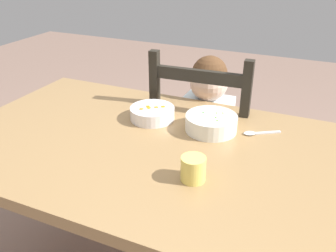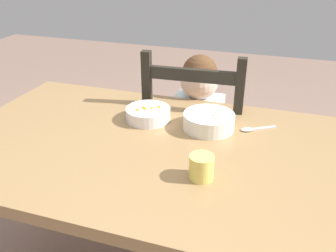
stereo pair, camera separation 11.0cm
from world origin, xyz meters
name	(u,v)px [view 1 (the left image)]	position (x,y,z in m)	size (l,w,h in m)	color
dining_table	(162,171)	(0.00, 0.00, 0.65)	(1.50, 0.85, 0.76)	olive
dining_chair	(203,156)	(0.00, 0.47, 0.45)	(0.44, 0.44, 0.98)	black
child_figure	(204,126)	(0.00, 0.47, 0.61)	(0.32, 0.31, 0.93)	silver
bowl_of_peas	(211,123)	(0.11, 0.17, 0.79)	(0.19, 0.19, 0.06)	white
bowl_of_carrots	(152,113)	(-0.12, 0.17, 0.78)	(0.17, 0.17, 0.05)	white
spoon	(255,133)	(0.27, 0.21, 0.76)	(0.13, 0.09, 0.01)	silver
drinking_cup	(193,169)	(0.16, -0.14, 0.79)	(0.07, 0.07, 0.07)	#ECD562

